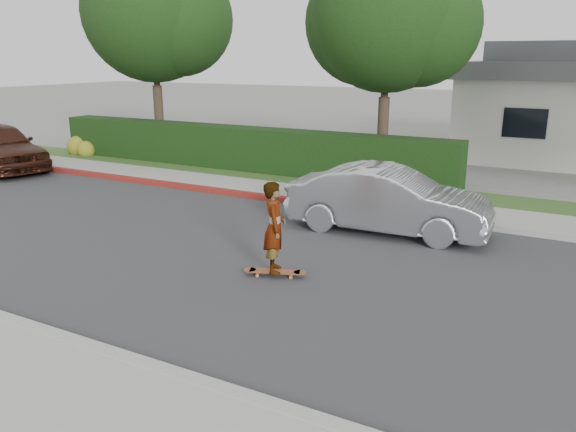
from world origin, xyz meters
name	(u,v)px	position (x,y,z in m)	size (l,w,h in m)	color
ground	(171,243)	(0.00, 0.00, 0.00)	(120.00, 120.00, 0.00)	slate
road	(171,243)	(0.00, 0.00, 0.01)	(60.00, 8.00, 0.01)	#2D2D30
curb_far	(269,198)	(0.00, 4.10, 0.07)	(60.00, 0.20, 0.15)	#9E9E99
curb_red_section	(130,179)	(-5.00, 4.10, 0.08)	(12.00, 0.21, 0.15)	maroon
sidewalk_far	(284,192)	(0.00, 5.00, 0.06)	(60.00, 1.60, 0.12)	gray
planting_strip	(309,181)	(0.00, 6.60, 0.05)	(60.00, 1.60, 0.10)	#2D4C1E
hedge	(238,149)	(-3.00, 7.20, 0.75)	(15.00, 1.00, 1.50)	black
flowering_shrub	(81,148)	(-10.01, 6.74, 0.33)	(1.40, 1.00, 0.90)	#2D4C19
tree_left	(156,16)	(-7.51, 8.69, 5.26)	(5.99, 5.21, 8.00)	#33261C
tree_center	(389,19)	(1.49, 9.19, 4.90)	(5.66, 4.84, 7.44)	#33261C
skateboard	(275,272)	(2.86, -0.61, 0.10)	(1.13, 0.59, 0.10)	#B37531
skateboarder	(274,227)	(2.86, -0.61, 0.92)	(0.59, 0.39, 1.62)	white
car_silver	(388,200)	(3.75, 2.90, 0.73)	(1.54, 4.41, 1.45)	#B3B5BB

